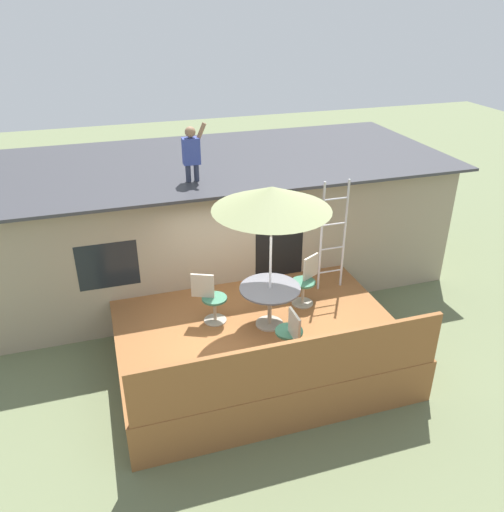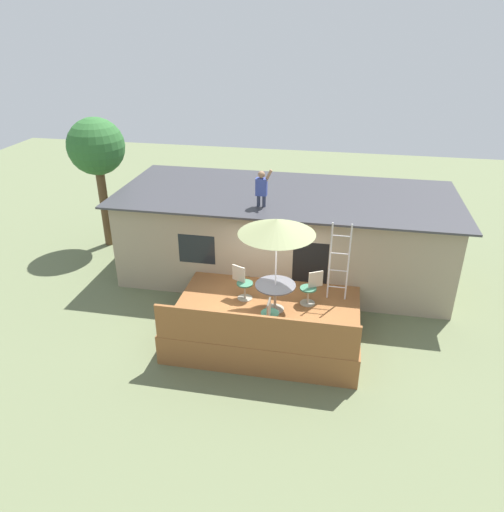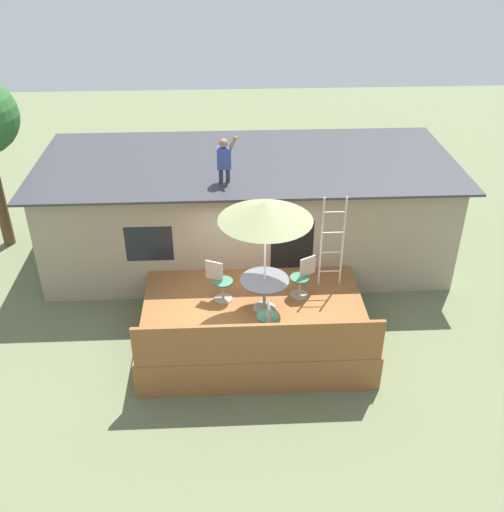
{
  "view_description": "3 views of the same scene",
  "coord_description": "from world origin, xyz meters",
  "px_view_note": "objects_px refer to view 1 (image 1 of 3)",
  "views": [
    {
      "loc": [
        -2.31,
        -7.09,
        6.0
      ],
      "look_at": [
        0.16,
        0.82,
        1.75
      ],
      "focal_mm": 36.26,
      "sensor_mm": 36.0,
      "label": 1
    },
    {
      "loc": [
        1.66,
        -10.61,
        7.66
      ],
      "look_at": [
        -0.48,
        0.49,
        2.05
      ],
      "focal_mm": 33.9,
      "sensor_mm": 36.0,
      "label": 2
    },
    {
      "loc": [
        -0.55,
        -10.27,
        8.39
      ],
      "look_at": [
        -0.02,
        0.53,
        1.8
      ],
      "focal_mm": 41.35,
      "sensor_mm": 36.0,
      "label": 3
    }
  ],
  "objects_px": {
    "patio_chair_left": "(210,298)",
    "patio_chair_near": "(291,334)",
    "step_ladder": "(333,236)",
    "patio_table": "(270,296)",
    "patio_umbrella": "(272,198)",
    "patio_chair_right": "(306,281)",
    "person_figure": "(192,150)"
  },
  "relations": [
    {
      "from": "patio_chair_left",
      "to": "patio_table",
      "type": "bearing_deg",
      "value": 0.0
    },
    {
      "from": "patio_chair_near",
      "to": "patio_table",
      "type": "bearing_deg",
      "value": 0.0
    },
    {
      "from": "patio_table",
      "to": "step_ladder",
      "type": "xyz_separation_m",
      "value": [
        1.55,
        0.87,
        0.51
      ]
    },
    {
      "from": "patio_table",
      "to": "step_ladder",
      "type": "bearing_deg",
      "value": 29.28
    },
    {
      "from": "patio_umbrella",
      "to": "person_figure",
      "type": "height_order",
      "value": "person_figure"
    },
    {
      "from": "patio_umbrella",
      "to": "person_figure",
      "type": "distance_m",
      "value": 2.47
    },
    {
      "from": "patio_table",
      "to": "step_ladder",
      "type": "relative_size",
      "value": 0.47
    },
    {
      "from": "patio_table",
      "to": "patio_chair_left",
      "type": "bearing_deg",
      "value": 155.76
    },
    {
      "from": "person_figure",
      "to": "patio_chair_right",
      "type": "bearing_deg",
      "value": -48.11
    },
    {
      "from": "patio_table",
      "to": "person_figure",
      "type": "xyz_separation_m",
      "value": [
        -0.78,
        2.33,
        1.97
      ]
    },
    {
      "from": "step_ladder",
      "to": "person_figure",
      "type": "xyz_separation_m",
      "value": [
        -2.32,
        1.47,
        1.45
      ]
    },
    {
      "from": "patio_table",
      "to": "patio_chair_right",
      "type": "bearing_deg",
      "value": 29.46
    },
    {
      "from": "patio_chair_right",
      "to": "step_ladder",
      "type": "bearing_deg",
      "value": 179.6
    },
    {
      "from": "patio_table",
      "to": "patio_chair_near",
      "type": "xyz_separation_m",
      "value": [
        0.01,
        -0.98,
        -0.13
      ]
    },
    {
      "from": "patio_chair_left",
      "to": "patio_chair_near",
      "type": "height_order",
      "value": "same"
    },
    {
      "from": "step_ladder",
      "to": "patio_chair_near",
      "type": "height_order",
      "value": "step_ladder"
    },
    {
      "from": "patio_umbrella",
      "to": "patio_chair_near",
      "type": "xyz_separation_m",
      "value": [
        0.01,
        -0.98,
        -1.89
      ]
    },
    {
      "from": "patio_umbrella",
      "to": "person_figure",
      "type": "xyz_separation_m",
      "value": [
        -0.78,
        2.33,
        0.21
      ]
    },
    {
      "from": "person_figure",
      "to": "patio_umbrella",
      "type": "bearing_deg",
      "value": -71.61
    },
    {
      "from": "step_ladder",
      "to": "patio_chair_left",
      "type": "height_order",
      "value": "step_ladder"
    },
    {
      "from": "patio_chair_right",
      "to": "patio_chair_near",
      "type": "xyz_separation_m",
      "value": [
        -0.87,
        -1.47,
        0.0
      ]
    },
    {
      "from": "patio_umbrella",
      "to": "patio_chair_right",
      "type": "height_order",
      "value": "patio_umbrella"
    },
    {
      "from": "patio_table",
      "to": "patio_chair_left",
      "type": "height_order",
      "value": "patio_chair_left"
    },
    {
      "from": "patio_chair_left",
      "to": "patio_chair_near",
      "type": "bearing_deg",
      "value": -31.61
    },
    {
      "from": "patio_table",
      "to": "step_ladder",
      "type": "distance_m",
      "value": 1.85
    },
    {
      "from": "patio_umbrella",
      "to": "patio_chair_right",
      "type": "distance_m",
      "value": 2.14
    },
    {
      "from": "patio_umbrella",
      "to": "step_ladder",
      "type": "xyz_separation_m",
      "value": [
        1.55,
        0.87,
        -1.25
      ]
    },
    {
      "from": "patio_umbrella",
      "to": "person_figure",
      "type": "relative_size",
      "value": 2.29
    },
    {
      "from": "patio_chair_right",
      "to": "patio_umbrella",
      "type": "bearing_deg",
      "value": -0.0
    },
    {
      "from": "step_ladder",
      "to": "patio_chair_left",
      "type": "xyz_separation_m",
      "value": [
        -2.49,
        -0.44,
        -0.64
      ]
    },
    {
      "from": "step_ladder",
      "to": "patio_chair_left",
      "type": "bearing_deg",
      "value": -169.95
    },
    {
      "from": "patio_umbrella",
      "to": "patio_chair_right",
      "type": "xyz_separation_m",
      "value": [
        0.87,
        0.49,
        -1.89
      ]
    }
  ]
}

